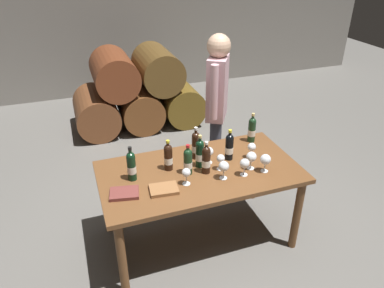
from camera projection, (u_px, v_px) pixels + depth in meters
ground_plane at (199, 237)px, 3.46m from camera, size 14.00×14.00×0.00m
cellar_back_wall at (114, 12)px, 6.23m from camera, size 10.00×0.24×2.80m
barrel_stack at (138, 92)px, 5.35m from camera, size 1.86×0.90×1.15m
dining_table at (200, 179)px, 3.13m from camera, size 1.70×0.90×0.76m
wine_bottle_0 at (200, 153)px, 3.09m from camera, size 0.07×0.07×0.30m
wine_bottle_1 at (252, 129)px, 3.48m from camera, size 0.07×0.07×0.29m
wine_bottle_2 at (196, 145)px, 3.21m from camera, size 0.07×0.07×0.30m
wine_bottle_3 at (229, 146)px, 3.19m from camera, size 0.07×0.07×0.29m
wine_bottle_4 at (131, 166)px, 2.91m from camera, size 0.07×0.07×0.30m
wine_bottle_5 at (168, 157)px, 3.05m from camera, size 0.07×0.07×0.28m
wine_bottle_6 at (206, 159)px, 3.00m from camera, size 0.07×0.07×0.29m
wine_bottle_7 at (188, 161)px, 2.99m from camera, size 0.07×0.07×0.27m
wine_glass_0 at (265, 160)px, 3.02m from camera, size 0.09×0.09×0.16m
wine_glass_1 at (209, 152)px, 3.14m from camera, size 0.08×0.08×0.15m
wine_glass_2 at (221, 159)px, 3.05m from camera, size 0.07×0.07×0.14m
wine_glass_3 at (251, 157)px, 3.06m from camera, size 0.09×0.09×0.16m
wine_glass_4 at (252, 148)px, 3.22m from camera, size 0.08×0.08×0.15m
wine_glass_5 at (186, 173)px, 2.86m from camera, size 0.07×0.07×0.15m
wine_glass_6 at (224, 167)px, 2.93m from camera, size 0.09×0.09×0.16m
wine_glass_7 at (245, 164)px, 2.97m from camera, size 0.08×0.08×0.16m
tasting_notebook at (164, 189)px, 2.83m from camera, size 0.24×0.18×0.03m
leather_ledger at (124, 193)px, 2.78m from camera, size 0.25×0.20×0.03m
sommelier_presenting at (217, 100)px, 3.70m from camera, size 0.32×0.43×1.72m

